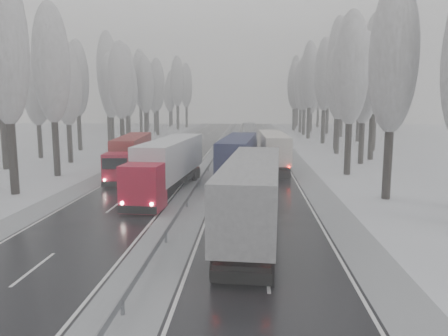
# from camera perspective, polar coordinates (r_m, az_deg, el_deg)

# --- Properties ---
(ground) EXTENTS (260.00, 260.00, 0.00)m
(ground) POSITION_cam_1_polar(r_m,az_deg,el_deg) (20.21, -9.79, -13.23)
(ground) COLOR silver
(ground) RESTS_ON ground
(carriageway_right) EXTENTS (7.50, 200.00, 0.03)m
(carriageway_right) POSITION_cam_1_polar(r_m,az_deg,el_deg) (48.82, 4.31, -0.15)
(carriageway_right) COLOR black
(carriageway_right) RESTS_ON ground
(carriageway_left) EXTENTS (7.50, 200.00, 0.03)m
(carriageway_left) POSITION_cam_1_polar(r_m,az_deg,el_deg) (49.76, -7.87, -0.04)
(carriageway_left) COLOR black
(carriageway_left) RESTS_ON ground
(median_slush) EXTENTS (3.00, 200.00, 0.04)m
(median_slush) POSITION_cam_1_polar(r_m,az_deg,el_deg) (49.01, -1.83, -0.09)
(median_slush) COLOR #9DA0A4
(median_slush) RESTS_ON ground
(shoulder_right) EXTENTS (2.40, 200.00, 0.04)m
(shoulder_right) POSITION_cam_1_polar(r_m,az_deg,el_deg) (49.15, 10.09, -0.20)
(shoulder_right) COLOR #9DA0A4
(shoulder_right) RESTS_ON ground
(shoulder_left) EXTENTS (2.40, 200.00, 0.04)m
(shoulder_left) POSITION_cam_1_polar(r_m,az_deg,el_deg) (50.96, -13.33, 0.02)
(shoulder_left) COLOR #9DA0A4
(shoulder_left) RESTS_ON ground
(median_guardrail) EXTENTS (0.12, 200.00, 0.76)m
(median_guardrail) POSITION_cam_1_polar(r_m,az_deg,el_deg) (48.91, -1.84, 0.58)
(median_guardrail) COLOR slate
(median_guardrail) RESTS_ON ground
(tree_16) EXTENTS (3.60, 3.60, 16.53)m
(tree_16) POSITION_cam_1_polar(r_m,az_deg,el_deg) (35.66, 21.27, 13.21)
(tree_16) COLOR black
(tree_16) RESTS_ON ground
(tree_18) EXTENTS (3.60, 3.60, 16.58)m
(tree_18) POSITION_cam_1_polar(r_m,az_deg,el_deg) (46.48, 16.29, 12.30)
(tree_18) COLOR black
(tree_18) RESTS_ON ground
(tree_19) EXTENTS (3.60, 3.60, 14.57)m
(tree_19) POSITION_cam_1_polar(r_m,az_deg,el_deg) (51.71, 21.29, 10.24)
(tree_19) COLOR black
(tree_19) RESTS_ON ground
(tree_20) EXTENTS (3.60, 3.60, 15.71)m
(tree_20) POSITION_cam_1_polar(r_m,az_deg,el_deg) (55.13, 17.87, 11.03)
(tree_20) COLOR black
(tree_20) RESTS_ON ground
(tree_21) EXTENTS (3.60, 3.60, 18.62)m
(tree_21) POSITION_cam_1_polar(r_m,az_deg,el_deg) (59.67, 19.10, 12.55)
(tree_21) COLOR black
(tree_21) RESTS_ON ground
(tree_22) EXTENTS (3.60, 3.60, 15.86)m
(tree_22) POSITION_cam_1_polar(r_m,az_deg,el_deg) (65.12, 14.81, 10.82)
(tree_22) COLOR black
(tree_22) RESTS_ON ground
(tree_23) EXTENTS (3.60, 3.60, 13.55)m
(tree_23) POSITION_cam_1_polar(r_m,az_deg,el_deg) (70.42, 19.20, 9.25)
(tree_23) COLOR black
(tree_23) RESTS_ON ground
(tree_24) EXTENTS (3.60, 3.60, 20.49)m
(tree_24) POSITION_cam_1_polar(r_m,az_deg,el_deg) (70.78, 14.74, 13.03)
(tree_24) COLOR black
(tree_24) RESTS_ON ground
(tree_25) EXTENTS (3.60, 3.60, 19.44)m
(tree_25) POSITION_cam_1_polar(r_m,az_deg,el_deg) (76.20, 19.34, 11.99)
(tree_25) COLOR black
(tree_25) RESTS_ON ground
(tree_26) EXTENTS (3.60, 3.60, 18.78)m
(tree_26) POSITION_cam_1_polar(r_m,az_deg,el_deg) (80.71, 13.03, 11.75)
(tree_26) COLOR black
(tree_26) RESTS_ON ground
(tree_27) EXTENTS (3.60, 3.60, 17.62)m
(tree_27) POSITION_cam_1_polar(r_m,az_deg,el_deg) (86.02, 17.35, 10.88)
(tree_27) COLOR black
(tree_27) RESTS_ON ground
(tree_28) EXTENTS (3.60, 3.60, 19.62)m
(tree_28) POSITION_cam_1_polar(r_m,az_deg,el_deg) (91.11, 11.14, 11.77)
(tree_28) COLOR black
(tree_28) RESTS_ON ground
(tree_29) EXTENTS (3.60, 3.60, 18.11)m
(tree_29) POSITION_cam_1_polar(r_m,az_deg,el_deg) (96.23, 15.23, 10.88)
(tree_29) COLOR black
(tree_29) RESTS_ON ground
(tree_30) EXTENTS (3.60, 3.60, 17.86)m
(tree_30) POSITION_cam_1_polar(r_m,az_deg,el_deg) (100.75, 10.50, 10.84)
(tree_30) COLOR black
(tree_30) RESTS_ON ground
(tree_31) EXTENTS (3.60, 3.60, 18.58)m
(tree_31) POSITION_cam_1_polar(r_m,az_deg,el_deg) (105.58, 13.48, 10.89)
(tree_31) COLOR black
(tree_31) RESTS_ON ground
(tree_32) EXTENTS (3.60, 3.60, 17.33)m
(tree_32) POSITION_cam_1_polar(r_m,az_deg,el_deg) (108.20, 10.04, 10.52)
(tree_32) COLOR black
(tree_32) RESTS_ON ground
(tree_33) EXTENTS (3.60, 3.60, 14.33)m
(tree_33) POSITION_cam_1_polar(r_m,az_deg,el_deg) (112.51, 11.38, 9.43)
(tree_33) COLOR black
(tree_33) RESTS_ON ground
(tree_34) EXTENTS (3.60, 3.60, 17.63)m
(tree_34) POSITION_cam_1_polar(r_m,az_deg,el_deg) (115.17, 9.18, 10.51)
(tree_34) COLOR black
(tree_34) RESTS_ON ground
(tree_35) EXTENTS (3.60, 3.60, 18.25)m
(tree_35) POSITION_cam_1_polar(r_m,az_deg,el_deg) (120.39, 13.43, 10.49)
(tree_35) COLOR black
(tree_35) RESTS_ON ground
(tree_36) EXTENTS (3.60, 3.60, 20.23)m
(tree_36) POSITION_cam_1_polar(r_m,az_deg,el_deg) (125.15, 9.35, 11.11)
(tree_36) COLOR black
(tree_36) RESTS_ON ground
(tree_37) EXTENTS (3.60, 3.60, 16.37)m
(tree_37) POSITION_cam_1_polar(r_m,az_deg,el_deg) (129.91, 12.25, 9.85)
(tree_37) COLOR black
(tree_37) RESTS_ON ground
(tree_38) EXTENTS (3.60, 3.60, 17.97)m
(tree_38) POSITION_cam_1_polar(r_m,az_deg,el_deg) (135.78, 9.59, 10.30)
(tree_38) COLOR black
(tree_38) RESTS_ON ground
(tree_39) EXTENTS (3.60, 3.60, 16.19)m
(tree_39) POSITION_cam_1_polar(r_m,az_deg,el_deg) (140.04, 10.57, 9.76)
(tree_39) COLOR black
(tree_39) RESTS_ON ground
(tree_56) EXTENTS (3.60, 3.60, 18.12)m
(tree_56) POSITION_cam_1_polar(r_m,az_deg,el_deg) (39.19, -26.72, 13.92)
(tree_56) COLOR black
(tree_56) RESTS_ON ground
(tree_58) EXTENTS (3.60, 3.60, 17.21)m
(tree_58) POSITION_cam_1_polar(r_m,az_deg,el_deg) (47.19, -21.64, 12.48)
(tree_58) COLOR black
(tree_58) RESTS_ON ground
(tree_60) EXTENTS (3.60, 3.60, 14.84)m
(tree_60) POSITION_cam_1_polar(r_m,az_deg,el_deg) (56.97, -19.85, 10.29)
(tree_60) COLOR black
(tree_60) RESTS_ON ground
(tree_61) EXTENTS (3.60, 3.60, 13.95)m
(tree_61) POSITION_cam_1_polar(r_m,az_deg,el_deg) (62.99, -23.28, 9.38)
(tree_61) COLOR black
(tree_61) RESTS_ON ground
(tree_62) EXTENTS (3.60, 3.60, 16.04)m
(tree_62) POSITION_cam_1_polar(r_m,az_deg,el_deg) (64.69, -13.36, 10.99)
(tree_62) COLOR black
(tree_62) RESTS_ON ground
(tree_63) EXTENTS (3.60, 3.60, 16.88)m
(tree_63) POSITION_cam_1_polar(r_m,az_deg,el_deg) (71.08, -18.66, 10.98)
(tree_63) COLOR black
(tree_63) RESTS_ON ground
(tree_64) EXTENTS (3.60, 3.60, 15.42)m
(tree_64) POSITION_cam_1_polar(r_m,az_deg,el_deg) (74.53, -14.58, 10.31)
(tree_64) COLOR black
(tree_64) RESTS_ON ground
(tree_65) EXTENTS (3.60, 3.60, 19.48)m
(tree_65) POSITION_cam_1_polar(r_m,az_deg,el_deg) (79.01, -15.01, 12.07)
(tree_65) COLOR black
(tree_65) RESTS_ON ground
(tree_66) EXTENTS (3.60, 3.60, 15.23)m
(tree_66) POSITION_cam_1_polar(r_m,az_deg,el_deg) (83.72, -12.46, 10.09)
(tree_66) COLOR black
(tree_66) RESTS_ON ground
(tree_67) EXTENTS (3.60, 3.60, 17.09)m
(tree_67) POSITION_cam_1_polar(r_m,az_deg,el_deg) (87.98, -12.65, 10.79)
(tree_67) COLOR black
(tree_67) RESTS_ON ground
(tree_68) EXTENTS (3.60, 3.60, 16.65)m
(tree_68) POSITION_cam_1_polar(r_m,az_deg,el_deg) (89.89, -10.30, 10.63)
(tree_68) COLOR black
(tree_68) RESTS_ON ground
(tree_69) EXTENTS (3.60, 3.60, 19.35)m
(tree_69) POSITION_cam_1_polar(r_m,az_deg,el_deg) (95.06, -12.65, 11.48)
(tree_69) COLOR black
(tree_69) RESTS_ON ground
(tree_70) EXTENTS (3.60, 3.60, 17.09)m
(tree_70) POSITION_cam_1_polar(r_m,az_deg,el_deg) (99.67, -8.78, 10.62)
(tree_70) COLOR black
(tree_70) RESTS_ON ground
(tree_71) EXTENTS (3.60, 3.60, 19.61)m
(tree_71) POSITION_cam_1_polar(r_m,az_deg,el_deg) (104.71, -10.93, 11.35)
(tree_71) COLOR black
(tree_71) RESTS_ON ground
(tree_72) EXTENTS (3.60, 3.60, 15.11)m
(tree_72) POSITION_cam_1_polar(r_m,az_deg,el_deg) (109.32, -9.08, 9.77)
(tree_72) COLOR black
(tree_72) RESTS_ON ground
(tree_73) EXTENTS (3.60, 3.60, 17.22)m
(tree_73) POSITION_cam_1_polar(r_m,az_deg,el_deg) (113.89, -10.10, 10.38)
(tree_73) COLOR black
(tree_73) RESTS_ON ground
(tree_74) EXTENTS (3.60, 3.60, 19.68)m
(tree_74) POSITION_cam_1_polar(r_m,az_deg,el_deg) (119.28, -6.14, 11.13)
(tree_74) COLOR black
(tree_74) RESTS_ON ground
(tree_75) EXTENTS (3.60, 3.60, 18.60)m
(tree_75) POSITION_cam_1_polar(r_m,az_deg,el_deg) (124.97, -10.03, 10.62)
(tree_75) COLOR black
(tree_75) RESTS_ON ground
(tree_76) EXTENTS (3.60, 3.60, 18.55)m
(tree_76) POSITION_cam_1_polar(r_m,az_deg,el_deg) (128.37, -4.97, 10.65)
(tree_76) COLOR black
(tree_76) RESTS_ON ground
(tree_77) EXTENTS (3.60, 3.60, 14.32)m
(tree_77) POSITION_cam_1_polar(r_m,az_deg,el_deg) (133.16, -7.13, 9.39)
(tree_77) COLOR black
(tree_77) RESTS_ON ground
(tree_78) EXTENTS (3.60, 3.60, 19.55)m
(tree_78) POSITION_cam_1_polar(r_m,az_deg,el_deg) (135.44, -6.06, 10.80)
(tree_78) COLOR black
(tree_78) RESTS_ON ground
(tree_79) EXTENTS (3.60, 3.60, 17.07)m
(tree_79) POSITION_cam_1_polar(r_m,az_deg,el_deg) (139.80, -6.92, 10.07)
(tree_79) COLOR black
(tree_79) RESTS_ON ground
(truck_grey_tarp) EXTENTS (3.87, 17.26, 4.39)m
(truck_grey_tarp) POSITION_cam_1_polar(r_m,az_deg,el_deg) (24.58, 3.86, -2.91)
(truck_grey_tarp) COLOR #4C4C51
(truck_grey_tarp) RESTS_ON ground
(truck_blue_box) EXTENTS (3.78, 16.42, 4.18)m
(truck_blue_box) POSITION_cam_1_polar(r_m,az_deg,el_deg) (42.22, 2.00, 1.80)
(truck_blue_box) COLOR #1A1D41
(truck_blue_box) RESTS_ON ground
(truck_cream_box) EXTENTS (3.10, 15.89, 4.05)m
(truck_cream_box) POSITION_cam_1_polar(r_m,az_deg,el_deg) (49.23, 6.32, 2.66)
(truck_cream_box) COLOR #B3AF9E
(truck_cream_box) RESTS_ON ground
(box_truck_distant) EXTENTS (3.03, 7.98, 2.92)m
(box_truck_distant) POSITION_cam_1_polar(r_m,az_deg,el_deg) (96.21, 3.28, 5.10)
(box_truck_distant) COLOR #ABAFB2
(box_truck_distant) RESTS_ON ground
(truck_red_white) EXTENTS (3.90, 16.96, 4.32)m
(truck_red_white) POSITION_cam_1_polar(r_m,az_deg,el_deg) (36.43, -7.28, 0.76)
(truck_red_white) COLOR #B00923
(truck_red_white) RESTS_ON ground
(truck_red_red) EXTENTS (3.75, 15.18, 3.86)m
(truck_red_red) POSITION_cam_1_polar(r_m,az_deg,el_deg) (46.35, -12.07, 2.00)
(truck_red_red) COLOR #A40920
(truck_red_red) RESTS_ON ground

